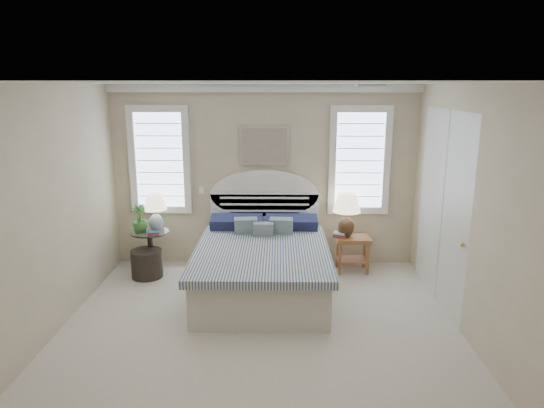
{
  "coord_description": "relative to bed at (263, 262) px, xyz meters",
  "views": [
    {
      "loc": [
        0.21,
        -4.61,
        2.68
      ],
      "look_at": [
        0.13,
        1.0,
        1.3
      ],
      "focal_mm": 32.0,
      "sensor_mm": 36.0,
      "label": 1
    }
  ],
  "objects": [
    {
      "name": "wall_back",
      "position": [
        0.0,
        1.04,
        0.96
      ],
      "size": [
        4.5,
        0.02,
        2.7
      ],
      "primitive_type": "cube",
      "color": "tan",
      "rests_on": "floor"
    },
    {
      "name": "floor_pot",
      "position": [
        -1.67,
        0.42,
        -0.19
      ],
      "size": [
        0.53,
        0.53,
        0.4
      ],
      "primitive_type": "cylinder",
      "rotation": [
        0.0,
        0.0,
        0.22
      ],
      "color": "black",
      "rests_on": "floor"
    },
    {
      "name": "crown_molding",
      "position": [
        0.0,
        1.0,
        2.25
      ],
      "size": [
        4.5,
        0.08,
        0.12
      ],
      "primitive_type": "cube",
      "color": "white",
      "rests_on": "wall_back"
    },
    {
      "name": "wall_left",
      "position": [
        -2.25,
        -1.46,
        0.96
      ],
      "size": [
        0.02,
        5.0,
        2.7
      ],
      "primitive_type": "cube",
      "color": "tan",
      "rests_on": "floor"
    },
    {
      "name": "nightstand_right",
      "position": [
        1.3,
        0.69,
        0.0
      ],
      "size": [
        0.5,
        0.4,
        0.53
      ],
      "color": "#975931",
      "rests_on": "floor"
    },
    {
      "name": "bed",
      "position": [
        0.0,
        0.0,
        0.0
      ],
      "size": [
        1.72,
        2.28,
        1.47
      ],
      "color": "#BAB4A3",
      "rests_on": "floor"
    },
    {
      "name": "switch_plate",
      "position": [
        -0.95,
        1.03,
        0.76
      ],
      "size": [
        0.08,
        0.01,
        0.12
      ],
      "primitive_type": "cube",
      "color": "white",
      "rests_on": "wall_back"
    },
    {
      "name": "window_right",
      "position": [
        1.4,
        1.02,
        1.21
      ],
      "size": [
        0.9,
        0.06,
        1.6
      ],
      "primitive_type": "cube",
      "color": "#C9DFFF",
      "rests_on": "wall_back"
    },
    {
      "name": "hvac_vent",
      "position": [
        1.2,
        -0.66,
        2.29
      ],
      "size": [
        0.3,
        0.2,
        0.02
      ],
      "primitive_type": "cube",
      "color": "#B2B2B2",
      "rests_on": "ceiling"
    },
    {
      "name": "potted_plant",
      "position": [
        -1.77,
        0.54,
        0.44
      ],
      "size": [
        0.23,
        0.23,
        0.4
      ],
      "primitive_type": "imported",
      "rotation": [
        0.0,
        0.0,
        -0.05
      ],
      "color": "#3F732E",
      "rests_on": "side_table_left"
    },
    {
      "name": "side_table_left",
      "position": [
        -1.65,
        0.59,
        0.0
      ],
      "size": [
        0.56,
        0.56,
        0.63
      ],
      "color": "black",
      "rests_on": "floor"
    },
    {
      "name": "ceiling",
      "position": [
        0.0,
        -1.46,
        2.31
      ],
      "size": [
        4.5,
        5.0,
        0.01
      ],
      "primitive_type": "cube",
      "color": "white",
      "rests_on": "wall_back"
    },
    {
      "name": "books_right",
      "position": [
        1.1,
        0.66,
        0.18
      ],
      "size": [
        0.22,
        0.19,
        0.08
      ],
      "rotation": [
        0.0,
        0.0,
        -0.37
      ],
      "color": "#A43029",
      "rests_on": "nightstand_right"
    },
    {
      "name": "lamp_right",
      "position": [
        1.19,
        0.69,
        0.54
      ],
      "size": [
        0.51,
        0.51,
        0.65
      ],
      "rotation": [
        0.0,
        0.0,
        -0.35
      ],
      "color": "black",
      "rests_on": "nightstand_right"
    },
    {
      "name": "painting",
      "position": [
        0.0,
        1.0,
        1.43
      ],
      "size": [
        0.74,
        0.04,
        0.58
      ],
      "primitive_type": "cube",
      "color": "silver",
      "rests_on": "wall_back"
    },
    {
      "name": "closet_door",
      "position": [
        2.23,
        -0.26,
        0.81
      ],
      "size": [
        0.02,
        1.8,
        2.4
      ],
      "primitive_type": "cube",
      "color": "silver",
      "rests_on": "floor"
    },
    {
      "name": "lamp_left",
      "position": [
        -1.56,
        0.64,
        0.58
      ],
      "size": [
        0.34,
        0.34,
        0.54
      ],
      "rotation": [
        0.0,
        0.0,
        0.03
      ],
      "color": "silver",
      "rests_on": "side_table_left"
    },
    {
      "name": "wall_right",
      "position": [
        2.25,
        -1.46,
        0.96
      ],
      "size": [
        0.02,
        5.0,
        2.7
      ],
      "primitive_type": "cube",
      "color": "tan",
      "rests_on": "floor"
    },
    {
      "name": "floor",
      "position": [
        0.0,
        -1.46,
        -0.39
      ],
      "size": [
        4.5,
        5.0,
        0.01
      ],
      "primitive_type": "cube",
      "color": "beige",
      "rests_on": "ground"
    },
    {
      "name": "window_left",
      "position": [
        -1.55,
        1.02,
        1.21
      ],
      "size": [
        0.9,
        0.06,
        1.6
      ],
      "primitive_type": "cube",
      "color": "#C9DFFF",
      "rests_on": "wall_back"
    },
    {
      "name": "books_left",
      "position": [
        -1.55,
        0.44,
        0.27
      ],
      "size": [
        0.16,
        0.13,
        0.04
      ],
      "rotation": [
        0.0,
        0.0,
        0.1
      ],
      "color": "#A43029",
      "rests_on": "side_table_left"
    }
  ]
}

